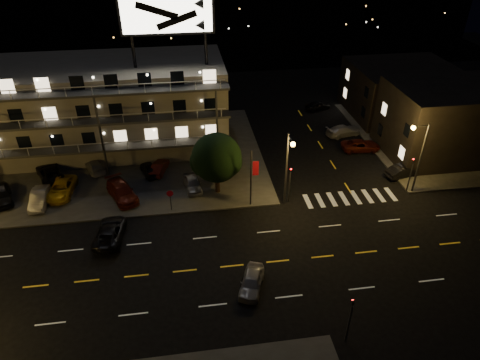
{
  "coord_description": "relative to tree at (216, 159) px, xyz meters",
  "views": [
    {
      "loc": [
        -1.13,
        -26.41,
        25.96
      ],
      "look_at": [
        3.85,
        8.0,
        3.44
      ],
      "focal_mm": 32.0,
      "sensor_mm": 36.0,
      "label": 1
    }
  ],
  "objects": [
    {
      "name": "stop_sign",
      "position": [
        -4.86,
        -2.61,
        -2.43
      ],
      "size": [
        0.91,
        0.11,
        2.61
      ],
      "color": "#2D2D30",
      "rests_on": "ground"
    },
    {
      "name": "lot_car_8",
      "position": [
        -7.24,
        4.6,
        -3.37
      ],
      "size": [
        2.52,
        3.9,
        1.23
      ],
      "primitive_type": "imported",
      "rotation": [
        0.0,
        0.0,
        3.46
      ],
      "color": "black",
      "rests_on": "curb_nw"
    },
    {
      "name": "lot_car_9",
      "position": [
        -6.13,
        4.84,
        -3.37
      ],
      "size": [
        2.31,
        3.98,
        1.24
      ],
      "primitive_type": "imported",
      "rotation": [
        0.0,
        0.0,
        2.86
      ],
      "color": "#57170C",
      "rests_on": "curb_nw"
    },
    {
      "name": "curb_nw",
      "position": [
        -15.86,
        8.82,
        -4.06
      ],
      "size": [
        44.0,
        24.0,
        0.15
      ],
      "primitive_type": "cube",
      "color": "#373634",
      "rests_on": "ground"
    },
    {
      "name": "tree",
      "position": [
        0.0,
        0.0,
        0.0
      ],
      "size": [
        5.33,
        5.14,
        6.72
      ],
      "color": "black",
      "rests_on": "curb_nw"
    },
    {
      "name": "lot_car_0",
      "position": [
        -22.03,
        1.4,
        -3.24
      ],
      "size": [
        3.29,
        4.75,
        1.5
      ],
      "primitive_type": "imported",
      "rotation": [
        0.0,
        0.0,
        0.38
      ],
      "color": "black",
      "rests_on": "curb_nw"
    },
    {
      "name": "lot_car_1",
      "position": [
        -18.1,
        0.37,
        -3.29
      ],
      "size": [
        1.66,
        4.32,
        1.41
      ],
      "primitive_type": "imported",
      "rotation": [
        0.0,
        0.0,
        0.04
      ],
      "color": "#939297",
      "rests_on": "curb_nw"
    },
    {
      "name": "curb_ne",
      "position": [
        28.14,
        8.82,
        -4.06
      ],
      "size": [
        16.0,
        24.0,
        0.15
      ],
      "primitive_type": "cube",
      "color": "#373634",
      "rests_on": "ground"
    },
    {
      "name": "side_car_3",
      "position": [
        17.06,
        19.67,
        -3.48
      ],
      "size": [
        4.15,
        2.65,
        1.31
      ],
      "primitive_type": "imported",
      "rotation": [
        0.0,
        0.0,
        1.88
      ],
      "color": "black",
      "rests_on": "ground"
    },
    {
      "name": "streetlight_nc",
      "position": [
        6.64,
        -3.24,
        0.82
      ],
      "size": [
        0.44,
        1.92,
        8.0
      ],
      "color": "#2D2D30",
      "rests_on": "ground"
    },
    {
      "name": "lot_car_3",
      "position": [
        -9.88,
        0.28,
        -3.23
      ],
      "size": [
        4.12,
        5.63,
        1.51
      ],
      "primitive_type": "imported",
      "rotation": [
        0.0,
        0.0,
        0.43
      ],
      "color": "#57170C",
      "rests_on": "curb_nw"
    },
    {
      "name": "streetlight_ne",
      "position": [
        20.27,
        -2.88,
        0.82
      ],
      "size": [
        1.92,
        0.44,
        8.0
      ],
      "color": "#2D2D30",
      "rests_on": "ground"
    },
    {
      "name": "side_car_1",
      "position": [
        18.63,
        6.75,
        -3.48
      ],
      "size": [
        4.89,
        2.53,
        1.32
      ],
      "primitive_type": "imported",
      "rotation": [
        0.0,
        0.0,
        1.5
      ],
      "color": "#57170C",
      "rests_on": "ground"
    },
    {
      "name": "side_car_2",
      "position": [
        17.91,
        10.97,
        -3.44
      ],
      "size": [
        5.12,
        3.05,
        1.39
      ],
      "primitive_type": "imported",
      "rotation": [
        0.0,
        0.0,
        1.82
      ],
      "color": "#939297",
      "rests_on": "ground"
    },
    {
      "name": "banner_north",
      "position": [
        3.22,
        -2.78,
        -0.71
      ],
      "size": [
        0.83,
        0.16,
        6.4
      ],
      "color": "#2D2D30",
      "rests_on": "ground"
    },
    {
      "name": "side_car_0",
      "position": [
        21.07,
        0.25,
        -3.45
      ],
      "size": [
        4.44,
        2.44,
        1.39
      ],
      "primitive_type": "imported",
      "rotation": [
        0.0,
        0.0,
        1.81
      ],
      "color": "black",
      "rests_on": "ground"
    },
    {
      "name": "ground",
      "position": [
        -1.86,
        -11.18,
        -4.14
      ],
      "size": [
        140.0,
        140.0,
        0.0
      ],
      "primitive_type": "plane",
      "color": "black",
      "rests_on": "ground"
    },
    {
      "name": "lot_car_4",
      "position": [
        -2.58,
        0.96,
        -3.32
      ],
      "size": [
        2.12,
        4.09,
        1.33
      ],
      "primitive_type": "imported",
      "rotation": [
        0.0,
        0.0,
        0.15
      ],
      "color": "#939297",
      "rests_on": "curb_nw"
    },
    {
      "name": "lot_car_2",
      "position": [
        -16.22,
        1.86,
        -3.31
      ],
      "size": [
        2.66,
        5.09,
        1.37
      ],
      "primitive_type": "imported",
      "rotation": [
        0.0,
        0.0,
        -0.08
      ],
      "color": "gold",
      "rests_on": "curb_nw"
    },
    {
      "name": "signal_ne",
      "position": [
        20.13,
        -2.68,
        -1.57
      ],
      "size": [
        0.27,
        0.2,
        4.6
      ],
      "color": "#2D2D30",
      "rests_on": "ground"
    },
    {
      "name": "road_car_east",
      "position": [
        1.4,
        -13.8,
        -3.46
      ],
      "size": [
        2.89,
        4.28,
        1.35
      ],
      "primitive_type": "imported",
      "rotation": [
        0.0,
        0.0,
        -0.36
      ],
      "color": "#939297",
      "rests_on": "ground"
    },
    {
      "name": "signal_nw",
      "position": [
        7.14,
        -2.68,
        -1.57
      ],
      "size": [
        0.2,
        0.27,
        4.6
      ],
      "color": "#2D2D30",
      "rests_on": "ground"
    },
    {
      "name": "side_bldg_front",
      "position": [
        28.13,
        4.82,
        0.11
      ],
      "size": [
        14.06,
        10.0,
        8.5
      ],
      "color": "black",
      "rests_on": "ground"
    },
    {
      "name": "lot_car_7",
      "position": [
        -13.51,
        6.32,
        -3.38
      ],
      "size": [
        3.31,
        4.53,
        1.22
      ],
      "primitive_type": "imported",
      "rotation": [
        0.0,
        0.0,
        3.57
      ],
      "color": "#939297",
      "rests_on": "curb_nw"
    },
    {
      "name": "side_bldg_back",
      "position": [
        28.13,
        16.82,
        -0.64
      ],
      "size": [
        14.06,
        12.0,
        7.0
      ],
      "color": "black",
      "rests_on": "ground"
    },
    {
      "name": "road_car_west",
      "position": [
        -10.44,
        -5.96,
        -3.42
      ],
      "size": [
        2.87,
        5.37,
        1.43
      ],
      "primitive_type": "imported",
      "rotation": [
        0.0,
        0.0,
        3.04
      ],
      "color": "black",
      "rests_on": "ground"
    },
    {
      "name": "motel",
      "position": [
        -11.81,
        12.71,
        1.2
      ],
      "size": [
        28.0,
        13.8,
        18.1
      ],
      "color": "gray",
      "rests_on": "ground"
    },
    {
      "name": "signal_sw",
      "position": [
        7.14,
        -19.67,
        -1.57
      ],
      "size": [
        0.2,
        0.27,
        4.6
      ],
      "color": "#2D2D30",
      "rests_on": "ground"
    },
    {
      "name": "lot_car_6",
      "position": [
        -18.15,
        5.34,
        -3.28
      ],
      "size": [
        4.28,
        5.63,
        1.42
      ],
      "primitive_type": "imported",
      "rotation": [
        0.0,
        0.0,
        3.57
      ],
      "color": "black",
      "rests_on": "curb_nw"
    }
  ]
}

